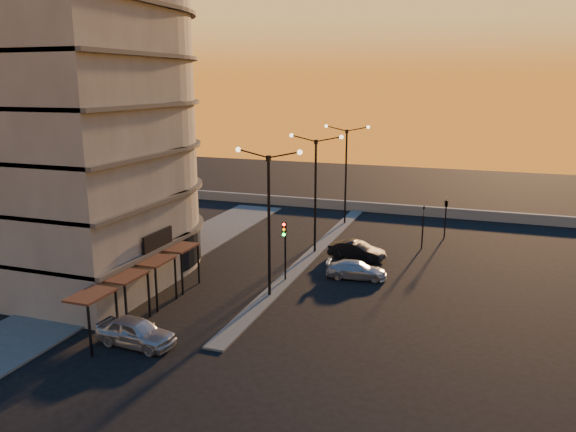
{
  "coord_description": "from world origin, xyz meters",
  "views": [
    {
      "loc": [
        12.42,
        -31.5,
        13.41
      ],
      "look_at": [
        -0.34,
        4.51,
        4.25
      ],
      "focal_mm": 35.0,
      "sensor_mm": 36.0,
      "label": 1
    }
  ],
  "objects_px": {
    "traffic_light_main": "(285,241)",
    "streetlamp_mid": "(315,184)",
    "car_wagon": "(357,270)",
    "car_sedan": "(357,251)",
    "car_hatchback": "(136,332)"
  },
  "relations": [
    {
      "from": "car_hatchback",
      "to": "car_sedan",
      "type": "distance_m",
      "value": 19.67
    },
    {
      "from": "streetlamp_mid",
      "to": "car_hatchback",
      "type": "height_order",
      "value": "streetlamp_mid"
    },
    {
      "from": "streetlamp_mid",
      "to": "car_hatchback",
      "type": "relative_size",
      "value": 2.17
    },
    {
      "from": "traffic_light_main",
      "to": "car_wagon",
      "type": "relative_size",
      "value": 1.01
    },
    {
      "from": "car_wagon",
      "to": "streetlamp_mid",
      "type": "bearing_deg",
      "value": 36.11
    },
    {
      "from": "traffic_light_main",
      "to": "car_sedan",
      "type": "relative_size",
      "value": 0.98
    },
    {
      "from": "car_sedan",
      "to": "car_wagon",
      "type": "distance_m",
      "value": 4.28
    },
    {
      "from": "traffic_light_main",
      "to": "car_sedan",
      "type": "bearing_deg",
      "value": 61.38
    },
    {
      "from": "car_hatchback",
      "to": "car_sedan",
      "type": "height_order",
      "value": "car_hatchback"
    },
    {
      "from": "traffic_light_main",
      "to": "streetlamp_mid",
      "type": "bearing_deg",
      "value": 90.0
    },
    {
      "from": "streetlamp_mid",
      "to": "traffic_light_main",
      "type": "distance_m",
      "value": 7.62
    },
    {
      "from": "car_hatchback",
      "to": "car_wagon",
      "type": "bearing_deg",
      "value": -27.19
    },
    {
      "from": "traffic_light_main",
      "to": "car_hatchback",
      "type": "relative_size",
      "value": 0.97
    },
    {
      "from": "streetlamp_mid",
      "to": "car_wagon",
      "type": "relative_size",
      "value": 2.26
    },
    {
      "from": "traffic_light_main",
      "to": "car_wagon",
      "type": "distance_m",
      "value": 5.56
    }
  ]
}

